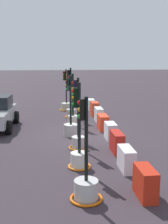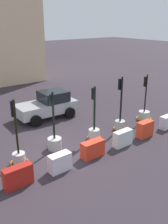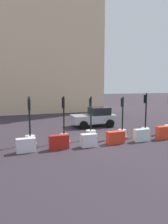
{
  "view_description": "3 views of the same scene",
  "coord_description": "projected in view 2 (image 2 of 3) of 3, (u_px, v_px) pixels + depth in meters",
  "views": [
    {
      "loc": [
        -14.22,
        1.13,
        4.01
      ],
      "look_at": [
        -1.75,
        0.01,
        1.52
      ],
      "focal_mm": 47.16,
      "sensor_mm": 36.0,
      "label": 1
    },
    {
      "loc": [
        -5.77,
        -9.52,
        6.18
      ],
      "look_at": [
        1.93,
        0.74,
        1.46
      ],
      "focal_mm": 40.81,
      "sensor_mm": 36.0,
      "label": 2
    },
    {
      "loc": [
        -5.51,
        -13.71,
        3.88
      ],
      "look_at": [
        -0.53,
        0.72,
        1.88
      ],
      "focal_mm": 35.34,
      "sensor_mm": 36.0,
      "label": 3
    }
  ],
  "objects": [
    {
      "name": "traffic_light_3",
      "position": [
        54.0,
        140.0,
        12.7
      ],
      "size": [
        0.7,
        0.7,
        2.97
      ],
      "color": "#BCBBB6",
      "rests_on": "ground_plane"
    },
    {
      "name": "traffic_light_6",
      "position": [
        144.0,
        113.0,
        16.55
      ],
      "size": [
        1.0,
        1.0,
        2.94
      ],
      "color": "beige",
      "rests_on": "ground_plane"
    },
    {
      "name": "traffic_light_4",
      "position": [
        94.0,
        128.0,
        13.84
      ],
      "size": [
        0.78,
        0.78,
        2.92
      ],
      "color": "silver",
      "rests_on": "ground_plane"
    },
    {
      "name": "ground_plane",
      "position": [
        62.0,
        152.0,
        12.53
      ],
      "size": [
        120.0,
        120.0,
        0.0
      ],
      "primitive_type": "plane",
      "color": "#352C34"
    },
    {
      "name": "construction_barrier_2",
      "position": [
        18.0,
        176.0,
        9.87
      ],
      "size": [
        1.16,
        0.44,
        0.85
      ],
      "color": "#B51F16",
      "rests_on": "ground_plane"
    },
    {
      "name": "construction_barrier_7",
      "position": [
        167.0,
        122.0,
        15.2
      ],
      "size": [
        1.03,
        0.47,
        0.77
      ],
      "color": "silver",
      "rests_on": "ground_plane"
    },
    {
      "name": "traffic_light_2",
      "position": [
        18.0,
        152.0,
        11.38
      ],
      "size": [
        0.84,
        0.84,
        3.04
      ],
      "color": "silver",
      "rests_on": "ground_plane"
    },
    {
      "name": "construction_barrier_4",
      "position": [
        93.0,
        149.0,
        11.99
      ],
      "size": [
        1.17,
        0.5,
        0.8
      ],
      "color": "red",
      "rests_on": "ground_plane"
    },
    {
      "name": "construction_barrier_6",
      "position": [
        145.0,
        129.0,
        14.04
      ],
      "size": [
        0.99,
        0.49,
        0.89
      ],
      "color": "red",
      "rests_on": "ground_plane"
    },
    {
      "name": "traffic_light_5",
      "position": [
        120.0,
        120.0,
        14.97
      ],
      "size": [
        0.76,
        0.76,
        3.15
      ],
      "color": "beige",
      "rests_on": "ground_plane"
    },
    {
      "name": "construction_barrier_3",
      "position": [
        60.0,
        162.0,
        10.87
      ],
      "size": [
        1.0,
        0.49,
        0.8
      ],
      "color": "silver",
      "rests_on": "ground_plane"
    },
    {
      "name": "construction_barrier_5",
      "position": [
        123.0,
        138.0,
        13.04
      ],
      "size": [
        1.1,
        0.44,
        0.83
      ],
      "color": "silver",
      "rests_on": "ground_plane"
    },
    {
      "name": "car_silver_hatchback",
      "position": [
        48.0,
        105.0,
        16.71
      ],
      "size": [
        3.96,
        2.25,
        1.72
      ],
      "color": "#AEB1B7",
      "rests_on": "ground_plane"
    }
  ]
}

